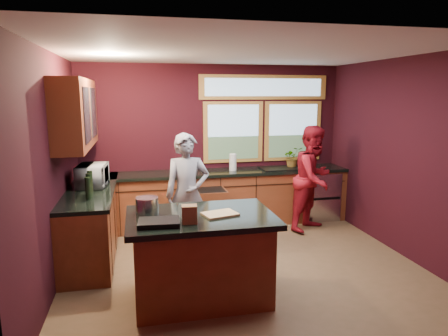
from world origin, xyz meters
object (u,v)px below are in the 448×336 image
object	(u,v)px
cutting_board	(220,214)
person_red	(314,178)
person_grey	(187,194)
stock_pot	(147,206)
island	(201,256)

from	to	relation	value
cutting_board	person_red	bearing A→B (deg)	44.30
person_grey	stock_pot	size ratio (longest dim) A/B	7.04
island	person_red	distance (m)	2.86
cutting_board	stock_pot	distance (m)	0.78
person_red	cutting_board	world-z (taller)	person_red
island	stock_pot	distance (m)	0.80
island	stock_pot	size ratio (longest dim) A/B	6.46
person_red	island	bearing A→B (deg)	-173.50
person_red	cutting_board	xyz separation A→B (m)	(-1.95, -1.90, 0.10)
island	person_grey	xyz separation A→B (m)	(0.02, 1.29, 0.37)
island	person_grey	distance (m)	1.34
island	person_grey	bearing A→B (deg)	89.16
cutting_board	stock_pot	xyz separation A→B (m)	(-0.75, 0.20, 0.08)
person_grey	stock_pot	xyz separation A→B (m)	(-0.57, -1.14, 0.19)
person_red	stock_pot	world-z (taller)	person_red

